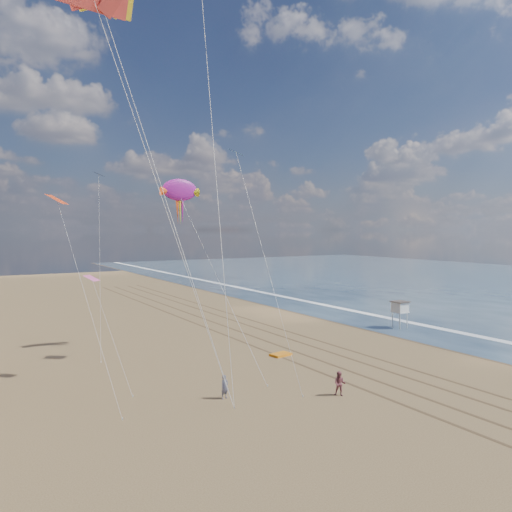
{
  "coord_description": "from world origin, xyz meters",
  "views": [
    {
      "loc": [
        -27.34,
        -16.16,
        12.08
      ],
      "look_at": [
        -2.0,
        26.0,
        9.5
      ],
      "focal_mm": 35.0,
      "sensor_mm": 36.0,
      "label": 1
    }
  ],
  "objects_px": {
    "grounded_kite": "(281,354)",
    "lifeguard_stand": "(400,307)",
    "kite_flyer_b": "(340,384)",
    "kite_flyer_a": "(225,387)",
    "show_kite": "(180,190)"
  },
  "relations": [
    {
      "from": "grounded_kite",
      "to": "lifeguard_stand",
      "type": "bearing_deg",
      "value": 0.15
    },
    {
      "from": "kite_flyer_b",
      "to": "lifeguard_stand",
      "type": "bearing_deg",
      "value": 82.8
    },
    {
      "from": "lifeguard_stand",
      "to": "kite_flyer_a",
      "type": "bearing_deg",
      "value": -158.76
    },
    {
      "from": "kite_flyer_a",
      "to": "kite_flyer_b",
      "type": "distance_m",
      "value": 8.37
    },
    {
      "from": "lifeguard_stand",
      "to": "grounded_kite",
      "type": "xyz_separation_m",
      "value": [
        -20.16,
        -3.73,
        -2.44
      ]
    },
    {
      "from": "lifeguard_stand",
      "to": "grounded_kite",
      "type": "height_order",
      "value": "lifeguard_stand"
    },
    {
      "from": "lifeguard_stand",
      "to": "kite_flyer_a",
      "type": "distance_m",
      "value": 32.69
    },
    {
      "from": "kite_flyer_a",
      "to": "lifeguard_stand",
      "type": "bearing_deg",
      "value": 7.96
    },
    {
      "from": "lifeguard_stand",
      "to": "show_kite",
      "type": "height_order",
      "value": "show_kite"
    },
    {
      "from": "lifeguard_stand",
      "to": "show_kite",
      "type": "relative_size",
      "value": 0.15
    },
    {
      "from": "grounded_kite",
      "to": "kite_flyer_b",
      "type": "height_order",
      "value": "kite_flyer_b"
    },
    {
      "from": "grounded_kite",
      "to": "kite_flyer_b",
      "type": "distance_m",
      "value": 12.22
    },
    {
      "from": "show_kite",
      "to": "kite_flyer_a",
      "type": "relative_size",
      "value": 12.87
    },
    {
      "from": "show_kite",
      "to": "kite_flyer_a",
      "type": "height_order",
      "value": "show_kite"
    },
    {
      "from": "grounded_kite",
      "to": "kite_flyer_b",
      "type": "xyz_separation_m",
      "value": [
        -2.8,
        -11.87,
        0.79
      ]
    }
  ]
}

